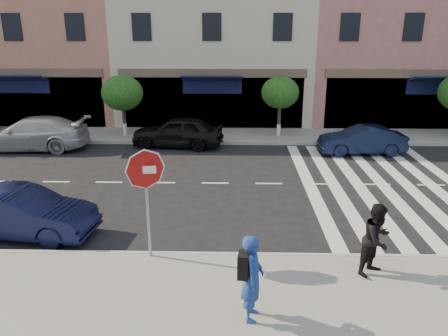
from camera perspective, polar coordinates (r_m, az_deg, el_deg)
ground at (r=12.64m, az=-1.95°, el=-8.32°), size 120.00×120.00×0.00m
sidewalk_near at (r=9.41m, az=-3.30°, el=-18.20°), size 60.00×4.50×0.15m
sidewalk_far at (r=22.98m, az=-0.41°, el=4.26°), size 60.00×3.00×0.15m
building_west_mid at (r=30.63m, az=-22.45°, el=19.55°), size 10.00×9.00×14.00m
building_centre at (r=28.30m, az=-1.12°, el=18.00°), size 11.00×9.00×11.00m
building_east_mid at (r=30.28m, az=23.55°, el=18.50°), size 13.00×9.00×13.00m
street_tree_wb at (r=23.05m, az=-13.14°, el=9.49°), size 2.10×2.10×3.06m
street_tree_c at (r=22.44m, az=7.35°, el=9.71°), size 1.90×1.90×3.04m
stop_sign at (r=10.44m, az=-10.15°, el=-1.67°), size 0.98×0.18×2.78m
photographer at (r=8.64m, az=3.74°, el=-14.14°), size 0.50×0.70×1.77m
walker at (r=10.62m, az=19.37°, el=-8.79°), size 1.06×1.04×1.73m
car_near_mid at (r=13.40m, az=-25.01°, el=-5.36°), size 4.27×1.93×1.36m
car_far_left at (r=22.46m, az=-23.89°, el=4.14°), size 5.29×2.24×1.52m
car_far_mid at (r=21.12m, az=-6.08°, el=4.74°), size 4.51×2.26×1.47m
car_far_right at (r=20.83m, az=17.53°, el=3.49°), size 3.92×1.54×1.27m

